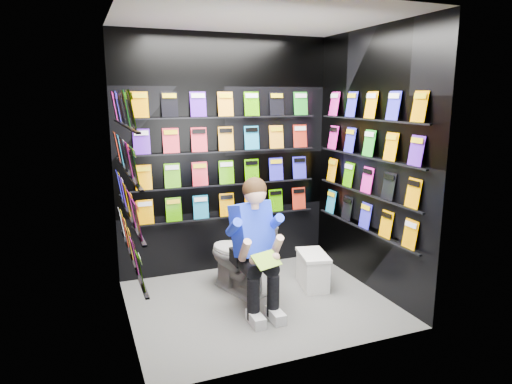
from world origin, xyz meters
name	(u,v)px	position (x,y,z in m)	size (l,w,h in m)	color
floor	(259,303)	(0.00, 0.00, 0.00)	(2.40, 2.40, 0.00)	slate
ceiling	(259,17)	(0.00, 0.00, 2.60)	(2.40, 2.40, 0.00)	white
wall_back	(225,156)	(0.00, 1.00, 1.30)	(2.40, 0.04, 2.60)	black
wall_front	(312,190)	(0.00, -1.00, 1.30)	(2.40, 0.04, 2.60)	black
wall_left	(121,178)	(-1.20, 0.00, 1.30)	(0.04, 2.00, 2.60)	black
wall_right	(371,162)	(1.20, 0.00, 1.30)	(0.04, 2.00, 2.60)	black
comics_back	(226,156)	(0.00, 0.97, 1.31)	(2.10, 0.06, 1.37)	red
comics_left	(125,177)	(-1.17, 0.00, 1.31)	(0.06, 1.70, 1.37)	red
comics_right	(368,162)	(1.17, 0.00, 1.31)	(0.06, 1.70, 1.37)	red
toilet	(238,256)	(-0.09, 0.34, 0.37)	(0.42, 0.75, 0.73)	white
longbox	(313,271)	(0.66, 0.15, 0.16)	(0.24, 0.44, 0.33)	white
longbox_lid	(313,255)	(0.66, 0.15, 0.34)	(0.26, 0.46, 0.03)	white
reader	(252,230)	(-0.09, -0.04, 0.75)	(0.49, 0.72, 1.32)	#0E29E3
held_comic	(266,260)	(-0.09, -0.39, 0.58)	(0.25, 0.01, 0.17)	#179429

